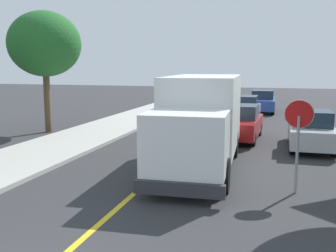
{
  "coord_description": "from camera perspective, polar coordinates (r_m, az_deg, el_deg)",
  "views": [
    {
      "loc": [
        3.83,
        -4.23,
        3.59
      ],
      "look_at": [
        -0.01,
        9.36,
        1.4
      ],
      "focal_mm": 42.25,
      "sensor_mm": 36.0,
      "label": 1
    }
  ],
  "objects": [
    {
      "name": "centre_line_yellow",
      "position": [
        15.17,
        0.71,
        -4.86
      ],
      "size": [
        0.16,
        56.0,
        0.01
      ],
      "primitive_type": "cube",
      "color": "gold",
      "rests_on": "ground"
    },
    {
      "name": "box_truck",
      "position": [
        13.74,
        4.74,
        1.14
      ],
      "size": [
        2.77,
        7.29,
        3.2
      ],
      "color": "silver",
      "rests_on": "ground"
    },
    {
      "name": "parked_car_near",
      "position": [
        19.49,
        10.37,
        0.41
      ],
      "size": [
        1.99,
        4.48,
        1.67
      ],
      "color": "maroon",
      "rests_on": "ground"
    },
    {
      "name": "parked_car_mid",
      "position": [
        25.26,
        10.87,
        2.3
      ],
      "size": [
        1.87,
        4.43,
        1.67
      ],
      "color": "#B7B7BC",
      "rests_on": "ground"
    },
    {
      "name": "parked_car_far",
      "position": [
        31.08,
        13.45,
        3.41
      ],
      "size": [
        1.92,
        4.45,
        1.67
      ],
      "color": "#2D4793",
      "rests_on": "ground"
    },
    {
      "name": "parked_van_across",
      "position": [
        18.12,
        19.92,
        -0.61
      ],
      "size": [
        1.81,
        4.4,
        1.67
      ],
      "color": "#B7B7BC",
      "rests_on": "ground"
    },
    {
      "name": "stop_sign",
      "position": [
        11.5,
        18.3,
        -0.32
      ],
      "size": [
        0.8,
        0.1,
        2.65
      ],
      "color": "gray",
      "rests_on": "ground"
    },
    {
      "name": "street_tree_down_block",
      "position": [
        22.04,
        -17.37,
        11.19
      ],
      "size": [
        3.78,
        3.78,
        6.38
      ],
      "color": "brown",
      "rests_on": "ground"
    }
  ]
}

